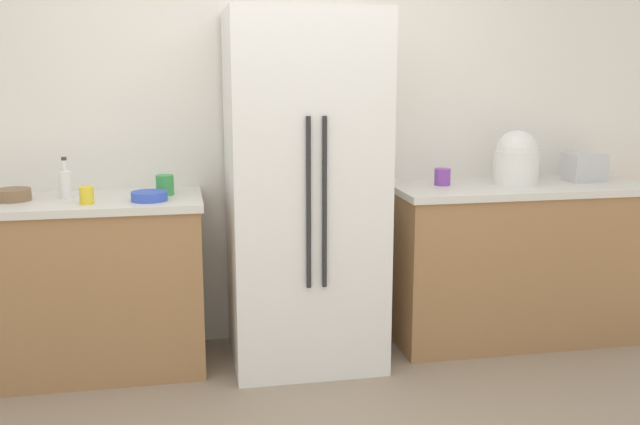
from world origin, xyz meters
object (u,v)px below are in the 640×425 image
Objects in this scene: toaster at (585,167)px; bowl_b at (149,196)px; refrigerator at (304,191)px; cup_a at (87,195)px; bowl_a at (12,195)px; bottle_a at (66,184)px; rice_cooker at (516,159)px; cup_c at (442,177)px; cup_b at (165,185)px.

bowl_b is at bearing -176.20° from toaster.
refrigerator is 10.35× the size of bowl_b.
cup_a is 0.47× the size of bowl_a.
bottle_a is at bearing 125.43° from cup_a.
bottle_a is 2.50× the size of cup_a.
cup_c is (-0.43, 0.06, -0.10)m from rice_cooker.
refrigerator is at bearing -176.03° from toaster.
rice_cooker reaches higher than toaster.
refrigerator is 1.12m from cup_a.
refrigerator is at bearing -3.40° from bowl_a.
bottle_a is 2.27× the size of cup_c.
refrigerator reaches higher than rice_cooker.
refrigerator reaches higher than toaster.
rice_cooker is at bearing -0.28° from bowl_a.
refrigerator is at bearing 4.00° from cup_a.
cup_a is at bearing -176.00° from refrigerator.
rice_cooker is at bearing 3.69° from cup_a.
refrigerator is 1.50m from bowl_a.
rice_cooker is 2.96× the size of cup_b.
toaster is 2.55m from bowl_b.
bottle_a is (-2.50, 0.02, -0.07)m from rice_cooker.
bottle_a is 0.27m from bowl_a.
bowl_a reaches higher than bowl_b.
rice_cooker is at bearing -0.43° from bottle_a.
rice_cooker is 2.08m from bowl_b.
cup_a is 0.47× the size of bowl_b.
cup_b is at bearing 178.88° from rice_cooker.
refrigerator is 1.74m from toaster.
cup_c is at bearing 9.17° from refrigerator.
bowl_a is (-0.38, 0.17, -0.01)m from cup_a.
bottle_a reaches higher than cup_a.
refrigerator reaches higher than bowl_b.
cup_a is at bearing -174.45° from bowl_b.
cup_b is 1.12× the size of cup_c.
cup_c is at bearing 6.23° from cup_a.
cup_a is at bearing -173.77° from cup_c.
toaster is at bearing 0.13° from cup_b.
toaster is at bearing -0.97° from cup_c.
bowl_a is (-2.34, -0.05, -0.02)m from cup_c.
refrigerator is 17.76× the size of cup_b.
rice_cooker is 3.64× the size of cup_a.
cup_a is at bearing -23.48° from bowl_a.
bowl_a is at bearing 176.60° from refrigerator.
bottle_a is (-1.24, 0.09, 0.07)m from refrigerator.
toaster is at bearing 5.49° from rice_cooker.
bowl_a is at bearing 179.72° from rice_cooker.
cup_a is (-2.38, -0.15, -0.10)m from rice_cooker.
toaster reaches higher than bowl_b.
toaster is (1.73, 0.12, 0.07)m from refrigerator.
refrigerator is at bearing -8.86° from cup_b.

